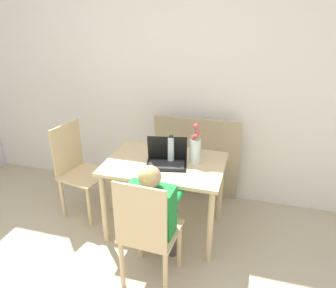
{
  "coord_description": "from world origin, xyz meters",
  "views": [
    {
      "loc": [
        0.95,
        -0.98,
        2.01
      ],
      "look_at": [
        0.26,
        1.46,
        0.89
      ],
      "focal_mm": 35.0,
      "sensor_mm": 36.0,
      "label": 1
    }
  ],
  "objects_px": {
    "chair_occupied": "(147,233)",
    "person_seated": "(153,207)",
    "water_bottle": "(171,149)",
    "flower_vase": "(195,149)",
    "chair_spare": "(79,170)",
    "laptop": "(167,158)"
  },
  "relations": [
    {
      "from": "chair_occupied",
      "to": "chair_spare",
      "type": "relative_size",
      "value": 1.0
    },
    {
      "from": "water_bottle",
      "to": "person_seated",
      "type": "bearing_deg",
      "value": -87.74
    },
    {
      "from": "laptop",
      "to": "chair_spare",
      "type": "bearing_deg",
      "value": 163.92
    },
    {
      "from": "flower_vase",
      "to": "chair_spare",
      "type": "bearing_deg",
      "value": -179.45
    },
    {
      "from": "chair_occupied",
      "to": "person_seated",
      "type": "bearing_deg",
      "value": -90.0
    },
    {
      "from": "chair_occupied",
      "to": "water_bottle",
      "type": "relative_size",
      "value": 3.69
    },
    {
      "from": "person_seated",
      "to": "flower_vase",
      "type": "xyz_separation_m",
      "value": [
        0.18,
        0.6,
        0.23
      ]
    },
    {
      "from": "water_bottle",
      "to": "flower_vase",
      "type": "bearing_deg",
      "value": 9.17
    },
    {
      "from": "chair_spare",
      "to": "water_bottle",
      "type": "xyz_separation_m",
      "value": [
        0.95,
        -0.02,
        0.36
      ]
    },
    {
      "from": "flower_vase",
      "to": "water_bottle",
      "type": "height_order",
      "value": "flower_vase"
    },
    {
      "from": "chair_spare",
      "to": "flower_vase",
      "type": "xyz_separation_m",
      "value": [
        1.15,
        0.01,
        0.37
      ]
    },
    {
      "from": "chair_occupied",
      "to": "laptop",
      "type": "xyz_separation_m",
      "value": [
        -0.04,
        0.64,
        0.29
      ]
    },
    {
      "from": "person_seated",
      "to": "chair_spare",
      "type": "bearing_deg",
      "value": -28.38
    },
    {
      "from": "chair_spare",
      "to": "water_bottle",
      "type": "bearing_deg",
      "value": -79.49
    },
    {
      "from": "laptop",
      "to": "flower_vase",
      "type": "distance_m",
      "value": 0.26
    },
    {
      "from": "flower_vase",
      "to": "person_seated",
      "type": "bearing_deg",
      "value": -107.06
    },
    {
      "from": "chair_spare",
      "to": "water_bottle",
      "type": "distance_m",
      "value": 1.01
    },
    {
      "from": "chair_occupied",
      "to": "chair_spare",
      "type": "distance_m",
      "value": 1.2
    },
    {
      "from": "chair_occupied",
      "to": "flower_vase",
      "type": "height_order",
      "value": "flower_vase"
    },
    {
      "from": "chair_occupied",
      "to": "flower_vase",
      "type": "xyz_separation_m",
      "value": [
        0.19,
        0.73,
        0.37
      ]
    },
    {
      "from": "laptop",
      "to": "flower_vase",
      "type": "bearing_deg",
      "value": 8.56
    },
    {
      "from": "flower_vase",
      "to": "water_bottle",
      "type": "xyz_separation_m",
      "value": [
        -0.21,
        -0.03,
        -0.01
      ]
    }
  ]
}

